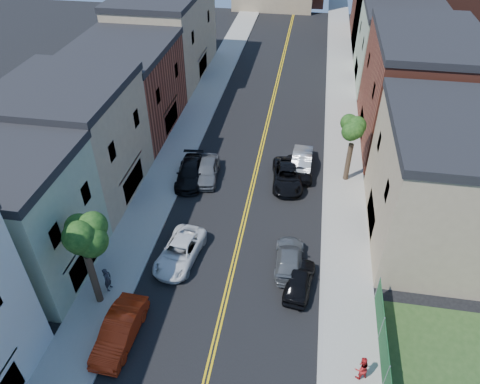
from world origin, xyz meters
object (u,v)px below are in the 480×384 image
at_px(black_car_right, 299,280).
at_px(pedestrian_right, 361,368).
at_px(white_pickup, 180,252).
at_px(black_car_left, 190,173).
at_px(silver_car_right, 302,160).
at_px(grey_car_left, 207,170).
at_px(black_suv_lane, 287,176).
at_px(pedestrian_left, 107,279).
at_px(grey_car_right, 289,258).
at_px(dark_car_right_far, 299,167).
at_px(red_sedan, 120,331).

bearing_deg(black_car_right, pedestrian_right, 129.24).
relative_size(white_pickup, black_car_left, 1.00).
distance_m(silver_car_right, pedestrian_right, 20.44).
height_order(white_pickup, pedestrian_right, pedestrian_right).
height_order(grey_car_left, silver_car_right, silver_car_right).
relative_size(white_pickup, pedestrian_right, 3.11).
height_order(white_pickup, black_car_right, white_pickup).
height_order(black_suv_lane, pedestrian_left, pedestrian_left).
relative_size(grey_car_right, silver_car_right, 0.95).
xyz_separation_m(white_pickup, dark_car_right_far, (7.60, 11.89, -0.07)).
bearing_deg(pedestrian_left, red_sedan, -145.00).
bearing_deg(grey_car_right, red_sedan, 37.27).
height_order(dark_car_right_far, pedestrian_left, pedestrian_left).
bearing_deg(grey_car_right, silver_car_right, -92.67).
distance_m(grey_car_right, black_car_right, 2.05).
distance_m(silver_car_right, pedestrian_left, 20.11).
relative_size(grey_car_right, pedestrian_left, 2.57).
bearing_deg(silver_car_right, pedestrian_right, 103.17).
xyz_separation_m(white_pickup, grey_car_right, (7.60, 0.68, -0.04)).
distance_m(dark_car_right_far, pedestrian_left, 19.16).
bearing_deg(red_sedan, white_pickup, 78.56).
bearing_deg(black_car_right, white_pickup, -0.86).
distance_m(white_pickup, black_suv_lane, 12.25).
xyz_separation_m(red_sedan, grey_car_right, (9.30, 7.54, -0.14)).
height_order(dark_car_right_far, black_suv_lane, black_suv_lane).
bearing_deg(white_pickup, silver_car_right, 66.10).
bearing_deg(black_car_right, black_car_left, -38.96).
xyz_separation_m(black_car_left, pedestrian_right, (13.77, -16.43, 0.23)).
bearing_deg(black_car_left, red_sedan, -95.79).
height_order(red_sedan, dark_car_right_far, red_sedan).
height_order(red_sedan, grey_car_left, red_sedan).
distance_m(red_sedan, black_car_right, 11.59).
height_order(black_suv_lane, pedestrian_right, pedestrian_right).
xyz_separation_m(grey_car_left, dark_car_right_far, (7.88, 2.02, -0.15)).
bearing_deg(red_sedan, grey_car_left, 87.61).
distance_m(grey_car_right, black_suv_lane, 9.64).
height_order(red_sedan, pedestrian_left, pedestrian_left).
bearing_deg(dark_car_right_far, pedestrian_left, 48.60).
height_order(grey_car_right, pedestrian_left, pedestrian_left).
bearing_deg(dark_car_right_far, black_car_right, 88.79).
xyz_separation_m(silver_car_right, pedestrian_right, (4.27, -19.99, 0.17)).
distance_m(red_sedan, pedestrian_right, 13.77).
relative_size(black_car_left, pedestrian_left, 2.86).
xyz_separation_m(red_sedan, black_car_left, (0.00, 16.23, -0.06)).
relative_size(white_pickup, pedestrian_left, 2.85).
bearing_deg(dark_car_right_far, pedestrian_right, 98.47).
relative_size(white_pickup, grey_car_right, 1.11).
bearing_deg(white_pickup, black_car_left, 107.47).
distance_m(red_sedan, black_car_left, 16.23).
relative_size(dark_car_right_far, pedestrian_right, 2.79).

